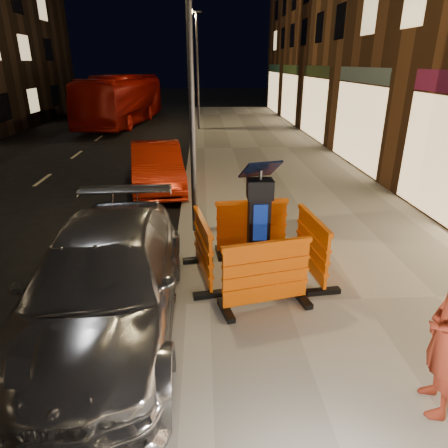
{
  "coord_description": "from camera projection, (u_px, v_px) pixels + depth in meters",
  "views": [
    {
      "loc": [
        0.46,
        -5.4,
        3.7
      ],
      "look_at": [
        0.8,
        1.0,
        1.1
      ],
      "focal_mm": 32.0,
      "sensor_mm": 36.0,
      "label": 1
    }
  ],
  "objects": [
    {
      "name": "parking_kiosk",
      "position": [
        259.0,
        225.0,
        6.76
      ],
      "size": [
        0.71,
        0.71,
        2.0
      ],
      "primitive_type": "cube",
      "rotation": [
        0.0,
        0.0,
        0.14
      ],
      "color": "black",
      "rests_on": "sidewalk"
    },
    {
      "name": "street_lamp_far",
      "position": [
        198.0,
        73.0,
        21.85
      ],
      "size": [
        0.12,
        0.12,
        6.0
      ],
      "primitive_type": "cylinder",
      "color": "#3F3F44",
      "rests_on": "sidewalk"
    },
    {
      "name": "car_silver",
      "position": [
        110.0,
        326.0,
        6.03
      ],
      "size": [
        2.27,
        5.28,
        1.51
      ],
      "primitive_type": "imported",
      "rotation": [
        0.0,
        0.0,
        0.03
      ],
      "color": "#A4A4A9",
      "rests_on": "ground"
    },
    {
      "name": "ground_plane",
      "position": [
        177.0,
        312.0,
        6.37
      ],
      "size": [
        120.0,
        120.0,
        0.0
      ],
      "primitive_type": "plane",
      "color": "black",
      "rests_on": "ground"
    },
    {
      "name": "bus_doubledecker",
      "position": [
        125.0,
        124.0,
        25.81
      ],
      "size": [
        3.84,
        11.01,
        3.0
      ],
      "primitive_type": "imported",
      "rotation": [
        0.0,
        0.0,
        -0.12
      ],
      "color": "#8F0B05",
      "rests_on": "ground"
    },
    {
      "name": "barrier_back",
      "position": [
        251.0,
        227.0,
        7.81
      ],
      "size": [
        1.48,
        0.72,
        1.12
      ],
      "primitive_type": "cube",
      "rotation": [
        0.0,
        0.0,
        0.09
      ],
      "color": "#E35707",
      "rests_on": "sidewalk"
    },
    {
      "name": "barrier_bldgside",
      "position": [
        312.0,
        247.0,
        6.97
      ],
      "size": [
        0.74,
        1.49,
        1.12
      ],
      "primitive_type": "cube",
      "rotation": [
        0.0,
        0.0,
        1.68
      ],
      "color": "#E35707",
      "rests_on": "sidewalk"
    },
    {
      "name": "kerb",
      "position": [
        177.0,
        308.0,
        6.34
      ],
      "size": [
        0.3,
        60.0,
        0.15
      ],
      "primitive_type": "cube",
      "color": "slate",
      "rests_on": "ground"
    },
    {
      "name": "barrier_kerbside",
      "position": [
        203.0,
        249.0,
        6.88
      ],
      "size": [
        0.83,
        1.51,
        1.12
      ],
      "primitive_type": "cube",
      "rotation": [
        0.0,
        0.0,
        1.75
      ],
      "color": "#E35707",
      "rests_on": "sidewalk"
    },
    {
      "name": "car_red",
      "position": [
        158.0,
        188.0,
        12.66
      ],
      "size": [
        2.09,
        4.42,
        1.4
      ],
      "primitive_type": "imported",
      "rotation": [
        0.0,
        0.0,
        0.15
      ],
      "color": "#9C1908",
      "rests_on": "ground"
    },
    {
      "name": "street_lamp_mid",
      "position": [
        191.0,
        92.0,
        7.97
      ],
      "size": [
        0.12,
        0.12,
        6.0
      ],
      "primitive_type": "cylinder",
      "color": "#3F3F44",
      "rests_on": "sidewalk"
    },
    {
      "name": "sidewalk",
      "position": [
        362.0,
        303.0,
        6.49
      ],
      "size": [
        6.0,
        60.0,
        0.15
      ],
      "primitive_type": "cube",
      "color": "gray",
      "rests_on": "ground"
    },
    {
      "name": "barrier_front",
      "position": [
        266.0,
        275.0,
        6.05
      ],
      "size": [
        1.53,
        0.9,
        1.12
      ],
      "primitive_type": "cube",
      "rotation": [
        0.0,
        0.0,
        0.23
      ],
      "color": "#E35707",
      "rests_on": "sidewalk"
    }
  ]
}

